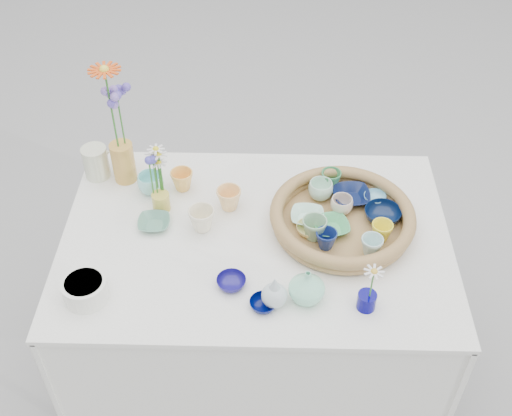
{
  "coord_description": "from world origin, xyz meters",
  "views": [
    {
      "loc": [
        0.04,
        -1.46,
        2.25
      ],
      "look_at": [
        0.0,
        0.02,
        0.87
      ],
      "focal_mm": 45.0,
      "sensor_mm": 36.0,
      "label": 1
    }
  ],
  "objects_px": {
    "wicker_tray": "(342,218)",
    "bud_vase_seafoam": "(307,286)",
    "display_table": "(256,368)",
    "tall_vase_yellow": "(123,162)"
  },
  "relations": [
    {
      "from": "tall_vase_yellow",
      "to": "bud_vase_seafoam",
      "type": "bearing_deg",
      "value": -40.36
    },
    {
      "from": "wicker_tray",
      "to": "tall_vase_yellow",
      "type": "distance_m",
      "value": 0.78
    },
    {
      "from": "bud_vase_seafoam",
      "to": "tall_vase_yellow",
      "type": "relative_size",
      "value": 0.74
    },
    {
      "from": "wicker_tray",
      "to": "tall_vase_yellow",
      "type": "bearing_deg",
      "value": 163.25
    },
    {
      "from": "bud_vase_seafoam",
      "to": "display_table",
      "type": "bearing_deg",
      "value": 121.2
    },
    {
      "from": "wicker_tray",
      "to": "bud_vase_seafoam",
      "type": "xyz_separation_m",
      "value": [
        -0.13,
        -0.3,
        0.02
      ]
    },
    {
      "from": "display_table",
      "to": "wicker_tray",
      "type": "height_order",
      "value": "wicker_tray"
    },
    {
      "from": "display_table",
      "to": "bud_vase_seafoam",
      "type": "relative_size",
      "value": 11.26
    },
    {
      "from": "display_table",
      "to": "wicker_tray",
      "type": "xyz_separation_m",
      "value": [
        0.28,
        0.05,
        0.8
      ]
    },
    {
      "from": "tall_vase_yellow",
      "to": "display_table",
      "type": "bearing_deg",
      "value": -30.4
    }
  ]
}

